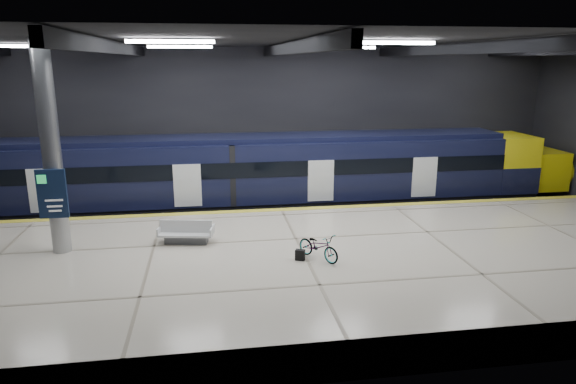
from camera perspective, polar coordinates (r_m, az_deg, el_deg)
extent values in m
plane|color=black|center=(19.89, 0.41, -7.23)|extent=(30.00, 30.00, 0.00)
cube|color=black|center=(26.63, -2.37, 7.20)|extent=(30.00, 0.10, 8.00)
cube|color=black|center=(11.18, 7.06, -3.03)|extent=(30.00, 0.10, 8.00)
cube|color=black|center=(18.50, 0.45, 16.47)|extent=(30.00, 16.00, 0.10)
cube|color=black|center=(18.50, -18.89, 14.96)|extent=(0.25, 16.00, 0.40)
cube|color=black|center=(18.50, 0.45, 15.70)|extent=(0.25, 16.00, 0.40)
cube|color=black|center=(20.35, 17.98, 14.91)|extent=(0.25, 16.00, 0.40)
cube|color=white|center=(16.29, -12.93, 15.99)|extent=(2.60, 0.18, 0.10)
cube|color=white|center=(17.33, 11.82, 15.93)|extent=(2.60, 0.18, 0.10)
cube|color=white|center=(22.28, -11.90, 15.51)|extent=(2.60, 0.18, 0.10)
cube|color=white|center=(23.05, 6.44, 15.67)|extent=(2.60, 0.18, 0.10)
cube|color=white|center=(25.77, 22.16, 14.60)|extent=(2.60, 0.18, 0.10)
cube|color=beige|center=(17.40, 1.75, -8.54)|extent=(30.00, 11.00, 1.10)
cube|color=yellow|center=(22.10, -0.73, -1.96)|extent=(30.00, 0.40, 0.01)
cube|color=gray|center=(24.33, -1.40, -2.95)|extent=(30.00, 0.08, 0.16)
cube|color=gray|center=(25.69, -1.82, -2.00)|extent=(30.00, 0.08, 0.16)
cube|color=black|center=(24.78, -3.89, -1.52)|extent=(24.00, 2.58, 0.80)
cube|color=black|center=(24.35, -3.96, 2.50)|extent=(24.00, 2.80, 2.75)
cube|color=black|center=(24.09, -4.02, 5.98)|extent=(24.00, 2.30, 0.24)
cube|color=black|center=(22.92, -3.66, 2.46)|extent=(24.00, 0.04, 0.70)
cube|color=white|center=(23.50, 3.66, 1.25)|extent=(1.20, 0.05, 1.90)
cube|color=yellow|center=(28.53, 23.07, 3.13)|extent=(2.00, 2.80, 2.75)
ellipsoid|color=yellow|center=(30.06, 27.21, 2.28)|extent=(3.60, 2.52, 1.90)
cube|color=black|center=(28.66, 23.62, 3.48)|extent=(1.60, 2.38, 0.80)
cube|color=#595B60|center=(18.47, -11.19, -5.15)|extent=(1.53, 0.73, 0.28)
cube|color=silver|center=(18.40, -11.23, -4.53)|extent=(1.96, 1.11, 0.07)
cube|color=silver|center=(18.32, -11.26, -3.76)|extent=(1.82, 0.42, 0.46)
cube|color=silver|center=(18.59, -14.01, -4.12)|extent=(0.20, 0.78, 0.28)
cube|color=silver|center=(18.18, -8.41, -4.27)|extent=(0.20, 0.78, 0.28)
imported|color=#99999E|center=(16.61, 3.41, -6.04)|extent=(1.43, 1.68, 0.87)
cube|color=black|center=(16.59, 1.36, -7.01)|extent=(0.35, 0.29, 0.35)
cylinder|color=#9EA0A5|center=(18.18, -24.82, 4.27)|extent=(0.60, 0.60, 6.90)
cube|color=#0F1C38|center=(18.04, -24.73, -0.18)|extent=(0.90, 0.12, 1.60)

